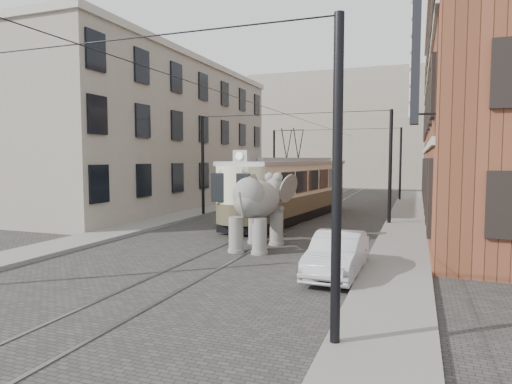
% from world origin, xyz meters
% --- Properties ---
extents(ground, '(120.00, 120.00, 0.00)m').
position_xyz_m(ground, '(0.00, 0.00, 0.00)').
color(ground, '#3D3A38').
extents(tram_rails, '(1.54, 80.00, 0.02)m').
position_xyz_m(tram_rails, '(0.00, 0.00, 0.01)').
color(tram_rails, slate).
rests_on(tram_rails, ground).
extents(sidewalk_right, '(2.00, 60.00, 0.15)m').
position_xyz_m(sidewalk_right, '(6.00, 0.00, 0.07)').
color(sidewalk_right, slate).
rests_on(sidewalk_right, ground).
extents(sidewalk_left, '(2.00, 60.00, 0.15)m').
position_xyz_m(sidewalk_left, '(-6.50, 0.00, 0.07)').
color(sidewalk_left, slate).
rests_on(sidewalk_left, ground).
extents(brick_building, '(8.00, 26.00, 12.00)m').
position_xyz_m(brick_building, '(11.00, 9.00, 6.00)').
color(brick_building, brown).
rests_on(brick_building, ground).
extents(stucco_building, '(7.00, 24.00, 10.00)m').
position_xyz_m(stucco_building, '(-11.00, 10.00, 5.00)').
color(stucco_building, gray).
rests_on(stucco_building, ground).
extents(distant_block, '(28.00, 10.00, 14.00)m').
position_xyz_m(distant_block, '(0.00, 40.00, 7.00)').
color(distant_block, gray).
rests_on(distant_block, ground).
extents(catenary, '(11.00, 30.20, 6.00)m').
position_xyz_m(catenary, '(-0.20, 5.00, 3.00)').
color(catenary, black).
rests_on(catenary, ground).
extents(tram, '(4.16, 13.19, 5.15)m').
position_xyz_m(tram, '(-0.21, 6.64, 2.57)').
color(tram, beige).
rests_on(tram, ground).
extents(elephant, '(2.81, 4.88, 2.93)m').
position_xyz_m(elephant, '(0.75, -1.90, 1.46)').
color(elephant, slate).
rests_on(elephant, ground).
extents(parked_car, '(1.46, 3.92, 1.28)m').
position_xyz_m(parked_car, '(4.35, -4.82, 0.64)').
color(parked_car, '#A7A7AC').
rests_on(parked_car, ground).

